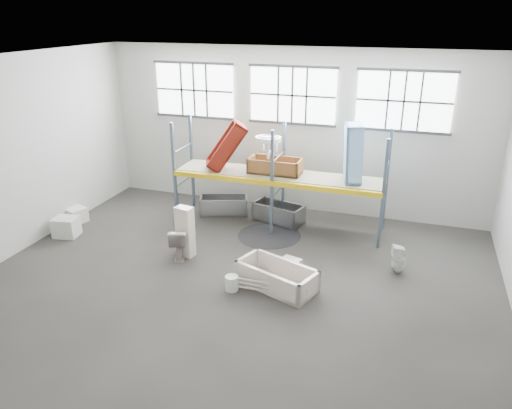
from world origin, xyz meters
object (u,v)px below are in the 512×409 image
at_px(bucket, 232,283).
at_px(toilet_beige, 179,242).
at_px(rust_tub_flat, 275,166).
at_px(cistern_tall, 185,232).
at_px(blue_tub_upright, 353,153).
at_px(carton_near, 66,227).
at_px(bathtub_beige, 277,276).
at_px(steel_tub_left, 224,205).
at_px(toilet_white, 399,259).
at_px(steel_tub_right, 279,213).

bearing_deg(bucket, toilet_beige, 149.36).
bearing_deg(rust_tub_flat, cistern_tall, -121.07).
height_order(blue_tub_upright, carton_near, blue_tub_upright).
relative_size(bathtub_beige, toilet_beige, 2.25).
bearing_deg(steel_tub_left, toilet_white, -21.75).
bearing_deg(bathtub_beige, cistern_tall, -175.38).
distance_m(steel_tub_right, carton_near, 6.12).
xyz_separation_m(steel_tub_right, bucket, (0.07, -4.13, -0.10)).
height_order(rust_tub_flat, blue_tub_upright, blue_tub_upright).
height_order(bathtub_beige, blue_tub_upright, blue_tub_upright).
height_order(steel_tub_left, blue_tub_upright, blue_tub_upright).
bearing_deg(toilet_beige, steel_tub_left, -109.38).
bearing_deg(toilet_beige, steel_tub_right, -140.29).
height_order(bathtub_beige, rust_tub_flat, rust_tub_flat).
height_order(toilet_beige, cistern_tall, cistern_tall).
distance_m(toilet_beige, rust_tub_flat, 3.57).
relative_size(steel_tub_left, rust_tub_flat, 0.98).
xyz_separation_m(cistern_tall, steel_tub_right, (1.67, 2.91, -0.40)).
relative_size(rust_tub_flat, blue_tub_upright, 0.96).
bearing_deg(carton_near, toilet_beige, -1.94).
bearing_deg(steel_tub_right, steel_tub_left, 178.02).
xyz_separation_m(steel_tub_left, carton_near, (-3.59, -2.96, 0.00)).
distance_m(cistern_tall, toilet_white, 5.35).
bearing_deg(rust_tub_flat, toilet_beige, -122.07).
height_order(cistern_tall, bucket, cistern_tall).
bearing_deg(steel_tub_right, bathtub_beige, -74.72).
bearing_deg(carton_near, cistern_tall, -0.18).
xyz_separation_m(toilet_white, steel_tub_left, (-5.42, 2.16, -0.09)).
xyz_separation_m(bathtub_beige, rust_tub_flat, (-1.06, 3.43, 1.55)).
bearing_deg(carton_near, toilet_white, 5.03).
bearing_deg(bathtub_beige, toilet_white, 51.56).
height_order(steel_tub_right, bucket, steel_tub_right).
xyz_separation_m(steel_tub_left, rust_tub_flat, (1.75, -0.30, 1.55)).
bearing_deg(cistern_tall, blue_tub_upright, 45.51).
bearing_deg(steel_tub_left, blue_tub_upright, -5.22).
bearing_deg(blue_tub_upright, steel_tub_right, 172.05).
bearing_deg(rust_tub_flat, bathtub_beige, -72.81).
relative_size(toilet_beige, rust_tub_flat, 0.54).
xyz_separation_m(steel_tub_right, rust_tub_flat, (-0.06, -0.24, 1.55)).
bearing_deg(bathtub_beige, steel_tub_right, 125.88).
xyz_separation_m(bathtub_beige, steel_tub_left, (-2.81, 3.73, -0.00)).
xyz_separation_m(toilet_beige, blue_tub_upright, (3.92, 2.72, 1.99)).
distance_m(toilet_white, steel_tub_right, 4.19).
bearing_deg(carton_near, bathtub_beige, -6.91).
xyz_separation_m(toilet_beige, cistern_tall, (0.13, 0.11, 0.27)).
height_order(steel_tub_right, carton_near, steel_tub_right).
bearing_deg(blue_tub_upright, rust_tub_flat, 178.50).
relative_size(bucket, carton_near, 0.55).
xyz_separation_m(rust_tub_flat, carton_near, (-5.34, -2.65, -1.55)).
bearing_deg(cistern_tall, toilet_white, 19.63).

